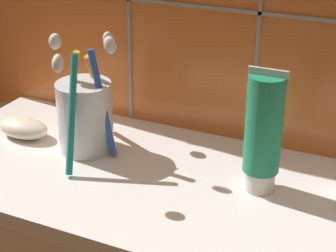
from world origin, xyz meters
The scene contains 4 objects.
sink_counter centered at (0.00, 0.00, 1.00)cm, with size 76.55×29.33×2.00cm, color white.
toothbrush_cup centered at (-17.97, 2.59, 7.36)cm, with size 10.66×16.82×16.91cm.
toothpaste_tube centered at (6.49, 2.65, 9.67)cm, with size 4.58×4.36×15.44cm.
soap_bar centered at (-28.30, 1.94, 3.41)cm, with size 7.87×4.51×2.83cm, color silver.
Camera 1 is at (21.04, -54.96, 38.41)cm, focal length 60.00 mm.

